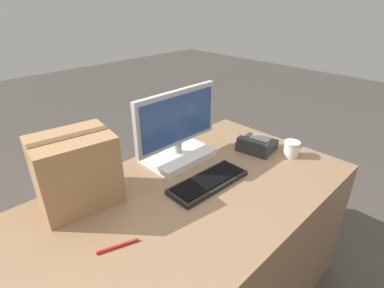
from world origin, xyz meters
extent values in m
cube|color=#8C6B4C|center=(0.00, 0.00, 0.38)|extent=(1.80, 0.90, 0.76)
cube|color=white|center=(0.28, 0.27, 0.78)|extent=(0.36, 0.25, 0.04)
cylinder|color=#B2B2B2|center=(0.28, 0.27, 0.82)|extent=(0.04, 0.04, 0.06)
cube|color=#B2B2B2|center=(0.28, 0.27, 0.99)|extent=(0.52, 0.03, 0.29)
cube|color=#2D4C8C|center=(0.28, 0.26, 0.99)|extent=(0.47, 0.01, 0.24)
cube|color=black|center=(0.22, -0.01, 0.77)|extent=(0.41, 0.17, 0.02)
cube|color=black|center=(0.22, -0.01, 0.78)|extent=(0.37, 0.14, 0.01)
cube|color=#2D2D33|center=(0.67, 0.03, 0.78)|extent=(0.20, 0.22, 0.05)
cube|color=#2D2D33|center=(0.62, 0.02, 0.82)|extent=(0.07, 0.18, 0.03)
cube|color=gray|center=(0.71, 0.04, 0.81)|extent=(0.12, 0.13, 0.01)
cylinder|color=white|center=(0.74, -0.14, 0.80)|extent=(0.08, 0.08, 0.08)
cylinder|color=white|center=(0.74, -0.14, 0.84)|extent=(0.09, 0.09, 0.01)
cube|color=#9E754C|center=(-0.26, 0.29, 0.91)|extent=(0.34, 0.28, 0.31)
cube|color=brown|center=(-0.26, 0.29, 1.06)|extent=(0.31, 0.08, 0.00)
cylinder|color=red|center=(-0.30, -0.05, 0.76)|extent=(0.14, 0.06, 0.01)
camera|label=1|loc=(-0.66, -0.79, 1.57)|focal=28.00mm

